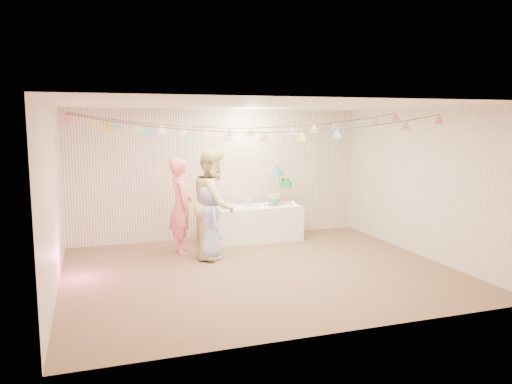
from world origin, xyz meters
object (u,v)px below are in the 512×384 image
object	(u,v)px
person_adult_b	(214,203)
person_child	(209,222)
cake_stand	(279,184)
person_adult_a	(181,206)
table	(254,223)

from	to	relation	value
person_adult_b	person_child	size ratio (longest dim) A/B	1.45
cake_stand	person_adult_a	world-z (taller)	person_adult_a
cake_stand	person_adult_b	xyz separation A→B (m)	(-1.58, -0.96, -0.17)
person_adult_b	person_child	xyz separation A→B (m)	(-0.12, -0.13, -0.29)
cake_stand	person_child	xyz separation A→B (m)	(-1.71, -1.09, -0.47)
person_child	cake_stand	bearing A→B (deg)	-66.77
table	cake_stand	distance (m)	0.95
person_adult_a	person_adult_b	bearing A→B (deg)	-129.35
person_adult_a	person_adult_b	distance (m)	0.65
person_adult_b	table	bearing A→B (deg)	-26.92
person_adult_b	person_child	distance (m)	0.35
table	person_child	xyz separation A→B (m)	(-1.16, -1.04, 0.30)
person_adult_a	person_child	xyz separation A→B (m)	(0.38, -0.53, -0.21)
person_adult_b	cake_stand	bearing A→B (deg)	-37.07
table	person_adult_b	xyz separation A→B (m)	(-1.03, -0.91, 0.60)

